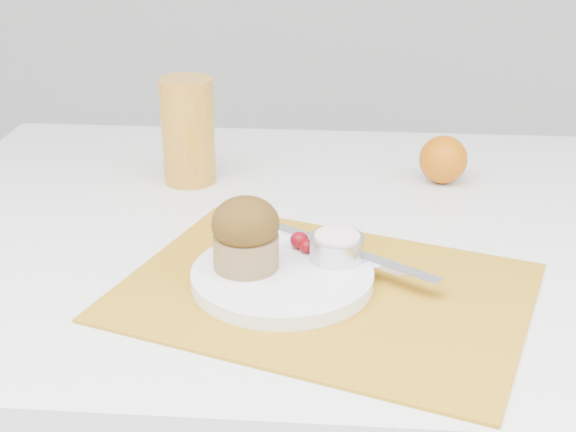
# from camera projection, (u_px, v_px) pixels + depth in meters

# --- Properties ---
(placemat) EXTENTS (0.51, 0.44, 0.00)m
(placemat) POSITION_uv_depth(u_px,v_px,m) (324.00, 292.00, 0.88)
(placemat) COLOR #BC831A
(placemat) RESTS_ON table
(plate) EXTENTS (0.23, 0.23, 0.02)m
(plate) POSITION_uv_depth(u_px,v_px,m) (282.00, 277.00, 0.89)
(plate) COLOR white
(plate) RESTS_ON placemat
(ramekin) EXTENTS (0.07, 0.07, 0.03)m
(ramekin) POSITION_uv_depth(u_px,v_px,m) (337.00, 248.00, 0.90)
(ramekin) COLOR silver
(ramekin) RESTS_ON plate
(cream) EXTENTS (0.07, 0.07, 0.01)m
(cream) POSITION_uv_depth(u_px,v_px,m) (337.00, 237.00, 0.90)
(cream) COLOR white
(cream) RESTS_ON ramekin
(raspberry_near) EXTENTS (0.02, 0.02, 0.02)m
(raspberry_near) POSITION_uv_depth(u_px,v_px,m) (299.00, 240.00, 0.93)
(raspberry_near) COLOR #55020A
(raspberry_near) RESTS_ON plate
(raspberry_far) EXTENTS (0.02, 0.02, 0.02)m
(raspberry_far) POSITION_uv_depth(u_px,v_px,m) (307.00, 246.00, 0.92)
(raspberry_far) COLOR #5A0207
(raspberry_far) RESTS_ON plate
(butter_knife) EXTENTS (0.19, 0.14, 0.01)m
(butter_knife) POSITION_uv_depth(u_px,v_px,m) (353.00, 254.00, 0.91)
(butter_knife) COLOR silver
(butter_knife) RESTS_ON plate
(orange) EXTENTS (0.07, 0.07, 0.07)m
(orange) POSITION_uv_depth(u_px,v_px,m) (443.00, 160.00, 1.17)
(orange) COLOR #CB6207
(orange) RESTS_ON table
(juice_glass) EXTENTS (0.08, 0.08, 0.15)m
(juice_glass) POSITION_uv_depth(u_px,v_px,m) (188.00, 131.00, 1.15)
(juice_glass) COLOR orange
(juice_glass) RESTS_ON table
(muffin) EXTENTS (0.08, 0.08, 0.08)m
(muffin) POSITION_uv_depth(u_px,v_px,m) (246.00, 234.00, 0.88)
(muffin) COLOR #98754A
(muffin) RESTS_ON plate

